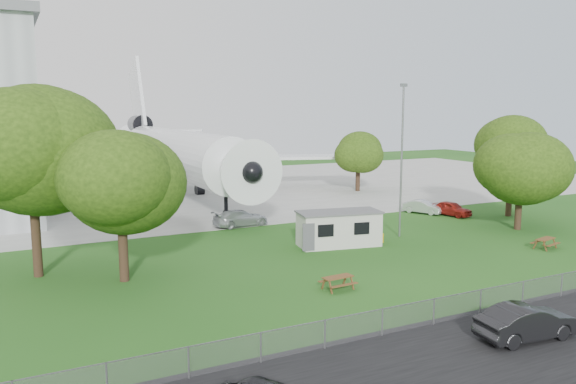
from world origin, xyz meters
name	(u,v)px	position (x,y,z in m)	size (l,w,h in m)	color
ground	(357,269)	(0.00, 0.00, 0.00)	(160.00, 160.00, 0.00)	#306621
asphalt_strip	(523,344)	(0.00, -13.00, 0.01)	(120.00, 8.00, 0.02)	black
concrete_apron	(186,191)	(0.00, 38.00, 0.01)	(120.00, 46.00, 0.03)	#B7B7B2
airliner	(174,151)	(-2.00, 35.86, 5.27)	(46.36, 47.73, 17.69)	white
site_cabin	(339,228)	(2.26, 5.86, 1.31)	(6.95, 3.80, 2.62)	beige
picnic_west	(338,289)	(-3.28, -2.94, 0.00)	(1.80, 1.50, 0.76)	brown
picnic_east	(545,248)	(15.33, -1.78, 0.00)	(1.80, 1.50, 0.76)	brown
fence	(465,318)	(0.00, -9.50, 0.00)	(58.00, 0.04, 1.30)	gray
lamp_mast	(402,162)	(8.20, 6.20, 6.00)	(0.16, 0.16, 12.00)	slate
tree_west_big	(30,150)	(-18.37, 7.48, 7.78)	(9.59, 9.59, 12.58)	#382619
tree_west_small	(120,181)	(-13.83, 4.16, 6.04)	(7.41, 7.41, 9.75)	#382619
tree_east_front	(521,170)	(18.87, 3.83, 5.10)	(7.59, 7.59, 8.91)	#382619
tree_east_back	(512,147)	(22.99, 8.52, 6.58)	(7.39, 7.39, 10.29)	#382619
tree_far_apron	(358,154)	(19.27, 28.75, 4.63)	(5.78, 5.78, 7.53)	#382619
car_centre_sedan	(527,322)	(0.54, -12.69, 0.78)	(1.65, 4.74, 1.56)	black
car_ne_hatch	(451,209)	(18.19, 11.07, 0.68)	(1.61, 4.01, 1.36)	maroon
car_ne_sedan	(423,207)	(16.52, 13.23, 0.64)	(1.35, 3.87, 1.28)	silver
car_apron_van	(241,218)	(-1.72, 15.65, 0.72)	(2.01, 4.94, 1.43)	#B7BABF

